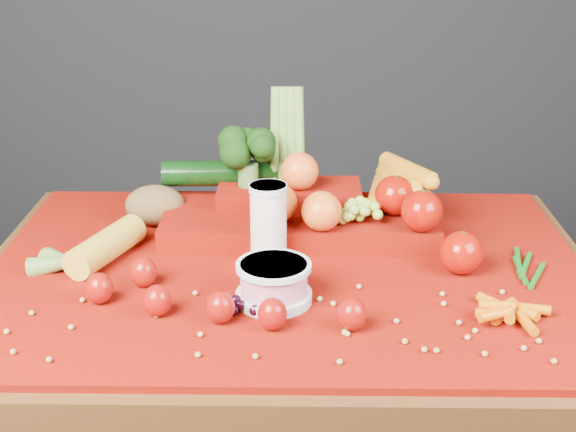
{
  "coord_description": "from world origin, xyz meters",
  "views": [
    {
      "loc": [
        0.02,
        -1.28,
        1.38
      ],
      "look_at": [
        0.0,
        0.02,
        0.85
      ],
      "focal_mm": 50.0,
      "sensor_mm": 36.0,
      "label": 1
    }
  ],
  "objects_px": {
    "milk_glass": "(268,221)",
    "yogurt_bowl": "(274,281)",
    "produce_mound": "(312,204)",
    "table": "(288,319)"
  },
  "relations": [
    {
      "from": "table",
      "to": "produce_mound",
      "type": "bearing_deg",
      "value": 74.27
    },
    {
      "from": "table",
      "to": "yogurt_bowl",
      "type": "xyz_separation_m",
      "value": [
        -0.02,
        -0.13,
        0.14
      ]
    },
    {
      "from": "milk_glass",
      "to": "yogurt_bowl",
      "type": "xyz_separation_m",
      "value": [
        0.01,
        -0.15,
        -0.04
      ]
    },
    {
      "from": "table",
      "to": "produce_mound",
      "type": "xyz_separation_m",
      "value": [
        0.04,
        0.15,
        0.17
      ]
    },
    {
      "from": "yogurt_bowl",
      "to": "produce_mound",
      "type": "relative_size",
      "value": 0.21
    },
    {
      "from": "produce_mound",
      "to": "yogurt_bowl",
      "type": "bearing_deg",
      "value": -102.65
    },
    {
      "from": "yogurt_bowl",
      "to": "milk_glass",
      "type": "bearing_deg",
      "value": 95.24
    },
    {
      "from": "milk_glass",
      "to": "yogurt_bowl",
      "type": "distance_m",
      "value": 0.16
    },
    {
      "from": "yogurt_bowl",
      "to": "produce_mound",
      "type": "xyz_separation_m",
      "value": [
        0.06,
        0.29,
        0.02
      ]
    },
    {
      "from": "produce_mound",
      "to": "table",
      "type": "bearing_deg",
      "value": -105.73
    }
  ]
}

